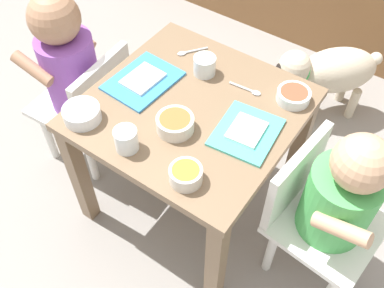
% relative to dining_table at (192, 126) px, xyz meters
% --- Properties ---
extents(ground_plane, '(7.00, 7.00, 0.00)m').
position_rel_dining_table_xyz_m(ground_plane, '(0.00, 0.00, -0.39)').
color(ground_plane, gray).
extents(dining_table, '(0.57, 0.56, 0.47)m').
position_rel_dining_table_xyz_m(dining_table, '(0.00, 0.00, 0.00)').
color(dining_table, '#7A6047').
rests_on(dining_table, ground).
extents(seated_child_left, '(0.30, 0.30, 0.68)m').
position_rel_dining_table_xyz_m(seated_child_left, '(-0.45, -0.04, 0.03)').
color(seated_child_left, white).
rests_on(seated_child_left, ground).
extents(seated_child_right, '(0.31, 0.31, 0.62)m').
position_rel_dining_table_xyz_m(seated_child_right, '(0.45, 0.01, -0.00)').
color(seated_child_right, white).
rests_on(seated_child_right, ground).
extents(dog, '(0.36, 0.36, 0.33)m').
position_rel_dining_table_xyz_m(dog, '(0.18, 0.66, -0.17)').
color(dog, beige).
rests_on(dog, ground).
extents(food_tray_left, '(0.17, 0.22, 0.02)m').
position_rel_dining_table_xyz_m(food_tray_left, '(-0.17, 0.00, 0.09)').
color(food_tray_left, '#388CD8').
rests_on(food_tray_left, dining_table).
extents(food_tray_right, '(0.17, 0.19, 0.02)m').
position_rel_dining_table_xyz_m(food_tray_right, '(0.17, 0.00, 0.09)').
color(food_tray_right, '#4CC6BC').
rests_on(food_tray_right, dining_table).
extents(water_cup_left, '(0.06, 0.06, 0.06)m').
position_rel_dining_table_xyz_m(water_cup_left, '(-0.05, -0.22, 0.11)').
color(water_cup_left, white).
rests_on(water_cup_left, dining_table).
extents(water_cup_right, '(0.07, 0.07, 0.06)m').
position_rel_dining_table_xyz_m(water_cup_right, '(-0.05, 0.14, 0.11)').
color(water_cup_right, white).
rests_on(water_cup_right, dining_table).
extents(cereal_bowl_left_side, '(0.09, 0.09, 0.03)m').
position_rel_dining_table_xyz_m(cereal_bowl_left_side, '(0.22, 0.18, 0.10)').
color(cereal_bowl_left_side, white).
rests_on(cereal_bowl_left_side, dining_table).
extents(veggie_bowl_far, '(0.10, 0.10, 0.04)m').
position_rel_dining_table_xyz_m(veggie_bowl_far, '(-0.21, -0.21, 0.11)').
color(veggie_bowl_far, white).
rests_on(veggie_bowl_far, dining_table).
extents(cereal_bowl_right_side, '(0.10, 0.10, 0.04)m').
position_rel_dining_table_xyz_m(cereal_bowl_right_side, '(0.01, -0.10, 0.11)').
color(cereal_bowl_right_side, silver).
rests_on(cereal_bowl_right_side, dining_table).
extents(veggie_bowl_near, '(0.08, 0.08, 0.04)m').
position_rel_dining_table_xyz_m(veggie_bowl_near, '(0.13, -0.21, 0.11)').
color(veggie_bowl_near, silver).
rests_on(veggie_bowl_near, dining_table).
extents(spoon_by_left_tray, '(0.10, 0.02, 0.01)m').
position_rel_dining_table_xyz_m(spoon_by_left_tray, '(0.10, 0.14, 0.09)').
color(spoon_by_left_tray, silver).
rests_on(spoon_by_left_tray, dining_table).
extents(spoon_by_right_tray, '(0.07, 0.09, 0.01)m').
position_rel_dining_table_xyz_m(spoon_by_right_tray, '(-0.14, 0.19, 0.09)').
color(spoon_by_right_tray, silver).
rests_on(spoon_by_right_tray, dining_table).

